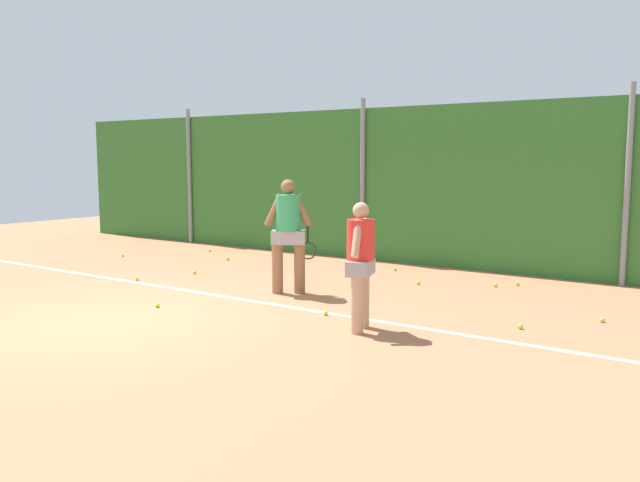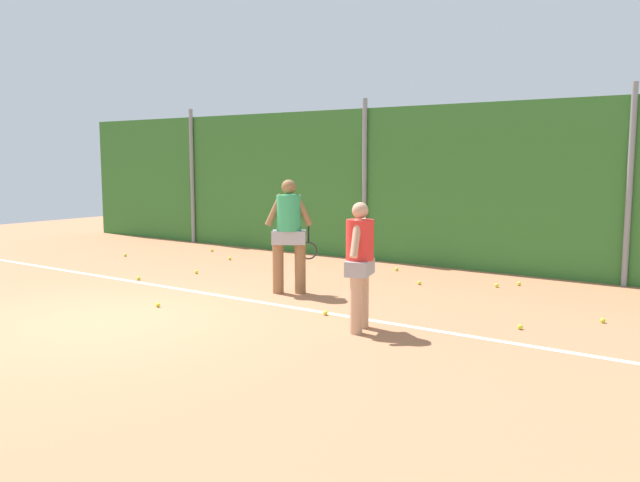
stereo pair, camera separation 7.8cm
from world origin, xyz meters
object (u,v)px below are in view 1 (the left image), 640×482
Objects in this scene: tennis_ball_10 at (326,313)px; tennis_ball_13 at (520,326)px; tennis_ball_2 at (137,279)px; tennis_ball_9 at (195,272)px; tennis_ball_11 at (602,320)px; tennis_ball_1 at (495,285)px; player_midcourt at (288,230)px; tennis_ball_4 at (228,259)px; tennis_ball_7 at (157,305)px; tennis_ball_5 at (418,283)px; tennis_ball_6 at (395,269)px; player_foreground_near at (361,259)px; tennis_ball_12 at (210,250)px; tennis_ball_3 at (123,255)px; tennis_ball_0 at (517,283)px.

tennis_ball_13 is (2.43, 0.79, 0.00)m from tennis_ball_10.
tennis_ball_2 is 1.11m from tennis_ball_9.
tennis_ball_11 is (7.40, 1.47, 0.00)m from tennis_ball_2.
tennis_ball_1 is 3.49m from tennis_ball_10.
player_midcourt reaches higher than tennis_ball_4.
tennis_ball_10 is (2.26, 0.98, 0.00)m from tennis_ball_7.
tennis_ball_6 is (-0.99, 1.02, 0.00)m from tennis_ball_5.
player_foreground_near reaches higher than tennis_ball_1.
tennis_ball_5 is 4.14m from tennis_ball_9.
tennis_ball_1 is 1.00× the size of tennis_ball_12.
tennis_ball_12 is at bearing 128.87° from tennis_ball_9.
tennis_ball_1 is 6.91m from tennis_ball_12.
tennis_ball_13 is (9.13, -1.17, 0.00)m from tennis_ball_3.
player_foreground_near reaches higher than tennis_ball_7.
tennis_ball_1 is at bearing 69.80° from tennis_ball_10.
tennis_ball_10 is at bearing -67.76° from player_midcourt.
player_foreground_near reaches higher than tennis_ball_6.
player_midcourt reaches higher than tennis_ball_11.
tennis_ball_6 is at bearing 177.28° from tennis_ball_0.
tennis_ball_10 is at bearing -151.53° from tennis_ball_11.
tennis_ball_1 is (-0.26, -0.36, 0.00)m from tennis_ball_0.
player_midcourt is 27.35× the size of tennis_ball_3.
tennis_ball_10 is 1.00× the size of tennis_ball_12.
player_foreground_near is at bearing -65.23° from player_midcourt.
tennis_ball_3 is 1.00× the size of tennis_ball_6.
tennis_ball_6 is (3.26, 3.49, 0.00)m from tennis_ball_2.
tennis_ball_9 is at bearing 137.25° from player_midcourt.
tennis_ball_11 is at bearing 3.43° from tennis_ball_9.
tennis_ball_1 is at bearing 116.19° from tennis_ball_13.
tennis_ball_12 is at bearing -179.90° from tennis_ball_0.
player_midcourt is 1.88m from tennis_ball_10.
tennis_ball_3 is at bearing -173.53° from tennis_ball_5.
tennis_ball_13 is (2.38, -1.94, 0.00)m from tennis_ball_5.
tennis_ball_2 is 7.54m from tennis_ball_11.
tennis_ball_4 is 1.00× the size of tennis_ball_13.
tennis_ball_6 is 4.76m from tennis_ball_12.
tennis_ball_7 is at bearing -60.33° from tennis_ball_4.
tennis_ball_11 is (1.74, -1.90, 0.00)m from tennis_ball_0.
tennis_ball_12 is 1.00× the size of tennis_ball_13.
tennis_ball_9 is (0.64, -1.60, 0.00)m from tennis_ball_4.
tennis_ball_6 is at bearing 138.70° from tennis_ball_13.
tennis_ball_5 is at bearing 19.99° from tennis_ball_9.
tennis_ball_0 is (0.66, 4.04, -0.87)m from player_foreground_near.
tennis_ball_4 is 7.22m from tennis_ball_13.
tennis_ball_9 is at bearing -158.76° from tennis_ball_1.
tennis_ball_3 and tennis_ball_4 have the same top height.
tennis_ball_5 is at bearing 30.15° from tennis_ball_2.
tennis_ball_6 is 3.79m from tennis_ball_9.
tennis_ball_1 is at bearing 9.71° from player_midcourt.
tennis_ball_0 and tennis_ball_7 have the same top height.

